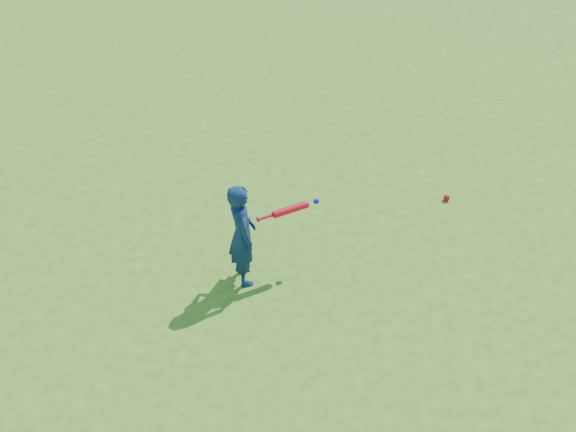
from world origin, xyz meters
name	(u,v)px	position (x,y,z in m)	size (l,w,h in m)	color
ground	(252,249)	(0.00, 0.00, 0.00)	(80.00, 80.00, 0.00)	#3C6D1A
child	(242,235)	(-0.06, -0.45, 0.57)	(0.41, 0.27, 1.13)	#0F2347
ground_ball_red	(447,198)	(2.27, 0.87, 0.04)	(0.08, 0.08, 0.08)	red
bat_swing	(292,209)	(0.43, -0.25, 0.72)	(0.62, 0.35, 0.08)	red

